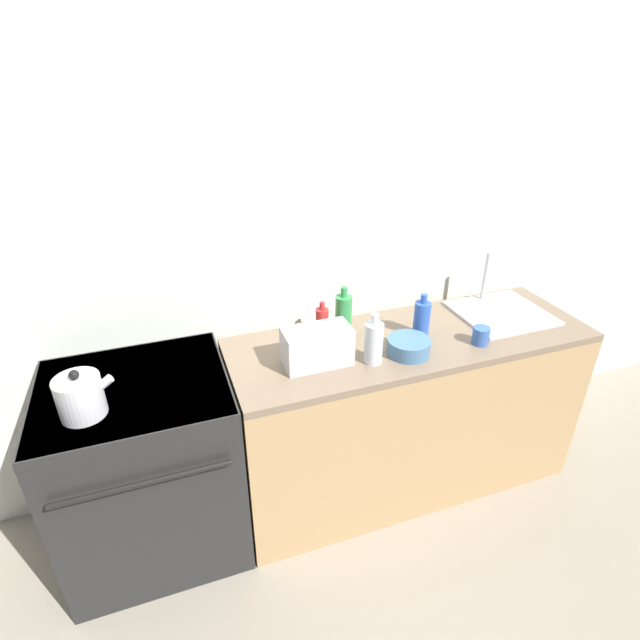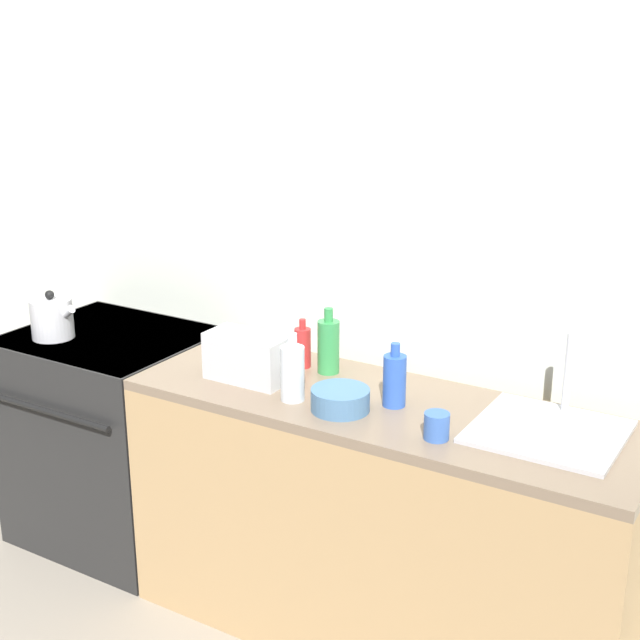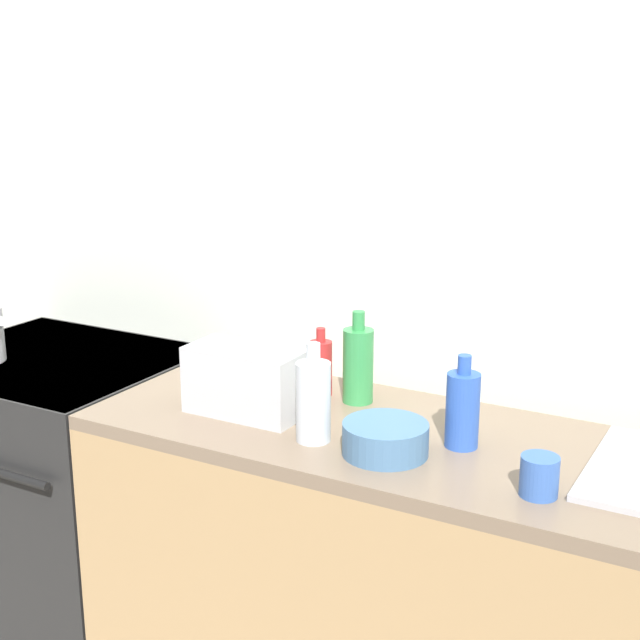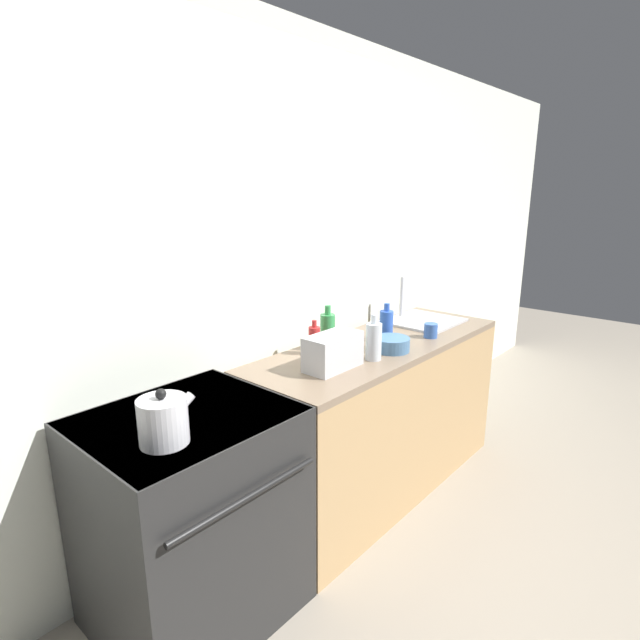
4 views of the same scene
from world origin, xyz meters
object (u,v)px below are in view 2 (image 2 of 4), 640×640
bottle_blue (395,380)px  bowl (340,400)px  bottle_red (303,347)px  cup_blue (437,426)px  stove (116,434)px  toaster (248,357)px  kettle (52,318)px  bottle_green (328,346)px  bottle_clear (292,372)px

bottle_blue → bowl: bearing=-136.8°
bottle_red → cup_blue: bottle_red is taller
bottle_red → bowl: 0.42m
cup_blue → stove: bearing=172.7°
toaster → bottle_red: 0.23m
bottle_blue → cup_blue: 0.28m
kettle → bottle_green: size_ratio=0.87×
kettle → bottle_blue: size_ratio=0.97×
bottle_blue → cup_blue: bearing=-35.7°
bowl → bottle_green: bearing=127.1°
bottle_blue → cup_blue: bottle_blue is taller
stove → bottle_blue: 1.43m
bottle_blue → bottle_red: size_ratio=1.18×
stove → bottle_blue: bearing=-1.6°
kettle → bottle_blue: bottle_blue is taller
stove → cup_blue: 1.64m
toaster → bottle_blue: 0.55m
bottle_green → bowl: 0.35m
bottle_clear → bottle_red: bottle_clear is taller
kettle → bottle_clear: 1.18m
bottle_red → cup_blue: bearing=-24.5°
bottle_green → bottle_red: bottle_green is taller
bottle_clear → cup_blue: 0.54m
bottle_green → bottle_red: size_ratio=1.32×
bottle_clear → kettle: bearing=178.2°
kettle → toaster: 0.95m
kettle → bottle_red: kettle is taller
stove → kettle: kettle is taller
kettle → toaster: (0.95, 0.04, 0.00)m
kettle → bottle_blue: 1.50m
bottle_blue → cup_blue: size_ratio=2.59×
toaster → bottle_green: (0.21, 0.21, 0.02)m
stove → bottle_red: (0.88, 0.11, 0.52)m
toaster → bowl: bearing=-8.7°
toaster → cup_blue: (0.78, -0.10, -0.04)m
bottle_clear → bottle_green: bearing=95.4°
bottle_clear → bottle_blue: bearing=23.1°
cup_blue → bowl: bearing=174.3°
bottle_clear → cup_blue: bearing=-2.9°
bottle_clear → bottle_blue: (0.32, 0.13, -0.01)m
stove → cup_blue: (1.55, -0.20, 0.49)m
bottle_clear → toaster: bearing=162.9°
kettle → bottle_red: (1.04, 0.25, -0.01)m
bowl → bottle_red: bearing=139.3°
toaster → bottle_blue: size_ratio=1.35×
bottle_blue → bowl: size_ratio=1.12×
toaster → bottle_red: bearing=64.8°
bottle_clear → stove: bearing=170.5°
bottle_green → cup_blue: size_ratio=2.88×
toaster → bottle_clear: (0.24, -0.07, 0.01)m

